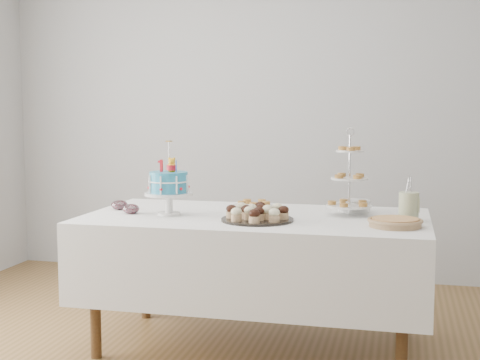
% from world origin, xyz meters
% --- Properties ---
extents(walls, '(5.04, 4.04, 2.70)m').
position_xyz_m(walls, '(0.00, 0.00, 1.35)').
color(walls, '#AAADB0').
rests_on(walls, floor).
extents(table, '(1.92, 1.02, 0.77)m').
position_xyz_m(table, '(0.00, 0.30, 0.54)').
color(table, white).
rests_on(table, floor).
extents(birthday_cake, '(0.27, 0.27, 0.42)m').
position_xyz_m(birthday_cake, '(-0.48, 0.20, 0.88)').
color(birthday_cake, silver).
rests_on(birthday_cake, table).
extents(cupcake_tray, '(0.39, 0.39, 0.09)m').
position_xyz_m(cupcake_tray, '(0.05, 0.12, 0.81)').
color(cupcake_tray, black).
rests_on(cupcake_tray, table).
extents(pie, '(0.28, 0.28, 0.04)m').
position_xyz_m(pie, '(0.77, 0.11, 0.80)').
color(pie, tan).
rests_on(pie, table).
extents(tiered_stand, '(0.26, 0.26, 0.50)m').
position_xyz_m(tiered_stand, '(0.51, 0.43, 0.98)').
color(tiered_stand, silver).
rests_on(tiered_stand, table).
extents(plate_stack, '(0.18, 0.18, 0.07)m').
position_xyz_m(plate_stack, '(0.53, 0.58, 0.80)').
color(plate_stack, silver).
rests_on(plate_stack, table).
extents(pastry_plate, '(0.27, 0.27, 0.04)m').
position_xyz_m(pastry_plate, '(-0.08, 0.61, 0.79)').
color(pastry_plate, silver).
rests_on(pastry_plate, table).
extents(jam_bowl_a, '(0.10, 0.10, 0.06)m').
position_xyz_m(jam_bowl_a, '(-0.71, 0.19, 0.80)').
color(jam_bowl_a, silver).
rests_on(jam_bowl_a, table).
extents(jam_bowl_b, '(0.10, 0.10, 0.06)m').
position_xyz_m(jam_bowl_b, '(-0.84, 0.32, 0.80)').
color(jam_bowl_b, silver).
rests_on(jam_bowl_b, table).
extents(utensil_pitcher, '(0.11, 0.11, 0.24)m').
position_xyz_m(utensil_pitcher, '(0.84, 0.31, 0.85)').
color(utensil_pitcher, beige).
rests_on(utensil_pitcher, table).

